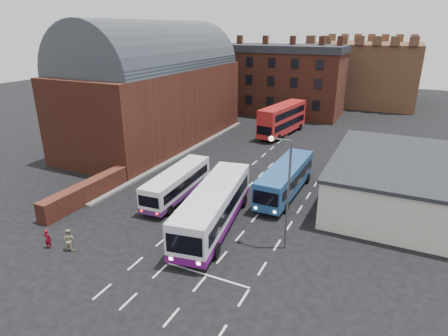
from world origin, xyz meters
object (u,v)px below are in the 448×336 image
at_px(bus_white_inbound, 214,205).
at_px(bus_blue, 286,178).
at_px(pedestrian_red, 48,239).
at_px(bus_red_double, 282,119).
at_px(street_lamp, 285,184).
at_px(bus_white_outbound, 177,182).
at_px(pedestrian_beige, 69,240).

bearing_deg(bus_white_inbound, bus_blue, -119.91).
xyz_separation_m(bus_blue, pedestrian_red, (-12.76, -16.41, -1.00)).
distance_m(bus_red_double, pedestrian_red, 37.47).
bearing_deg(bus_red_double, bus_white_inbound, 105.30).
relative_size(bus_blue, pedestrian_red, 7.27).
height_order(bus_white_inbound, bus_blue, bus_white_inbound).
bearing_deg(bus_red_double, street_lamp, 115.75).
distance_m(street_lamp, pedestrian_red, 17.46).
bearing_deg(street_lamp, bus_red_double, 107.28).
relative_size(bus_white_outbound, street_lamp, 1.19).
distance_m(bus_white_inbound, pedestrian_red, 12.39).
bearing_deg(street_lamp, bus_blue, 105.31).
bearing_deg(pedestrian_red, bus_red_double, -111.75).
distance_m(bus_white_outbound, bus_red_double, 25.59).
height_order(bus_white_inbound, pedestrian_beige, bus_white_inbound).
distance_m(street_lamp, pedestrian_beige, 15.81).
distance_m(bus_white_outbound, pedestrian_beige, 11.22).
xyz_separation_m(bus_red_double, pedestrian_beige, (-4.40, -36.46, -1.53)).
bearing_deg(pedestrian_red, pedestrian_beige, -176.04).
relative_size(bus_white_outbound, bus_white_inbound, 0.77).
xyz_separation_m(bus_white_inbound, street_lamp, (5.69, -0.40, 2.99)).
distance_m(bus_white_outbound, bus_blue, 10.22).
distance_m(bus_white_outbound, street_lamp, 12.57).
relative_size(street_lamp, pedestrian_red, 5.51).
relative_size(bus_white_outbound, bus_blue, 0.90).
height_order(bus_white_outbound, pedestrian_beige, bus_white_outbound).
xyz_separation_m(street_lamp, pedestrian_red, (-15.22, -7.43, -4.24)).
bearing_deg(bus_red_double, pedestrian_beige, 91.58).
bearing_deg(street_lamp, bus_white_inbound, 176.02).
bearing_deg(bus_white_inbound, bus_white_outbound, -41.79).
bearing_deg(bus_blue, pedestrian_red, 52.77).
bearing_deg(pedestrian_beige, bus_white_outbound, -104.63).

